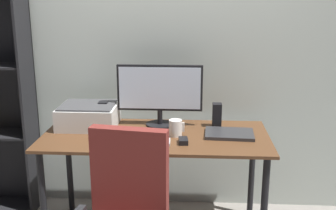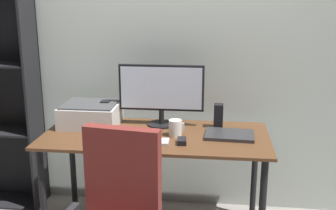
{
  "view_description": "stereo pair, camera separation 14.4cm",
  "coord_description": "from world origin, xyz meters",
  "px_view_note": "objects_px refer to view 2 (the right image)",
  "views": [
    {
      "loc": [
        0.25,
        -2.66,
        1.67
      ],
      "look_at": [
        0.08,
        0.01,
        0.94
      ],
      "focal_mm": 44.93,
      "sensor_mm": 36.0,
      "label": 1
    },
    {
      "loc": [
        0.39,
        -2.65,
        1.67
      ],
      "look_at": [
        0.08,
        0.01,
        0.94
      ],
      "focal_mm": 44.93,
      "sensor_mm": 36.0,
      "label": 2
    }
  ],
  "objects_px": {
    "speaker_right": "(218,116)",
    "speaker_left": "(106,112)",
    "monitor": "(161,91)",
    "mouse": "(182,141)",
    "printer": "(91,114)",
    "desk": "(156,147)",
    "keyboard": "(146,141)",
    "coffee_mug": "(175,128)",
    "laptop": "(229,135)"
  },
  "relations": [
    {
      "from": "desk",
      "to": "speaker_left",
      "type": "bearing_deg",
      "value": 153.12
    },
    {
      "from": "laptop",
      "to": "speaker_right",
      "type": "distance_m",
      "value": 0.21
    },
    {
      "from": "keyboard",
      "to": "coffee_mug",
      "type": "distance_m",
      "value": 0.24
    },
    {
      "from": "desk",
      "to": "laptop",
      "type": "xyz_separation_m",
      "value": [
        0.49,
        0.01,
        0.1
      ]
    },
    {
      "from": "keyboard",
      "to": "laptop",
      "type": "xyz_separation_m",
      "value": [
        0.53,
        0.18,
        0.0
      ]
    },
    {
      "from": "speaker_left",
      "to": "mouse",
      "type": "bearing_deg",
      "value": -31.28
    },
    {
      "from": "laptop",
      "to": "mouse",
      "type": "bearing_deg",
      "value": -147.57
    },
    {
      "from": "keyboard",
      "to": "mouse",
      "type": "distance_m",
      "value": 0.23
    },
    {
      "from": "desk",
      "to": "coffee_mug",
      "type": "height_order",
      "value": "coffee_mug"
    },
    {
      "from": "desk",
      "to": "keyboard",
      "type": "bearing_deg",
      "value": -102.37
    },
    {
      "from": "desk",
      "to": "coffee_mug",
      "type": "xyz_separation_m",
      "value": [
        0.14,
        -0.01,
        0.14
      ]
    },
    {
      "from": "mouse",
      "to": "speaker_left",
      "type": "distance_m",
      "value": 0.68
    },
    {
      "from": "keyboard",
      "to": "speaker_left",
      "type": "relative_size",
      "value": 1.71
    },
    {
      "from": "speaker_left",
      "to": "speaker_right",
      "type": "bearing_deg",
      "value": 0.0
    },
    {
      "from": "mouse",
      "to": "speaker_right",
      "type": "distance_m",
      "value": 0.43
    },
    {
      "from": "laptop",
      "to": "speaker_right",
      "type": "xyz_separation_m",
      "value": [
        -0.08,
        0.18,
        0.07
      ]
    },
    {
      "from": "keyboard",
      "to": "speaker_right",
      "type": "height_order",
      "value": "speaker_right"
    },
    {
      "from": "coffee_mug",
      "to": "printer",
      "type": "distance_m",
      "value": 0.65
    },
    {
      "from": "monitor",
      "to": "keyboard",
      "type": "distance_m",
      "value": 0.45
    },
    {
      "from": "desk",
      "to": "speaker_right",
      "type": "relative_size",
      "value": 8.91
    },
    {
      "from": "mouse",
      "to": "laptop",
      "type": "height_order",
      "value": "mouse"
    },
    {
      "from": "speaker_left",
      "to": "printer",
      "type": "relative_size",
      "value": 0.43
    },
    {
      "from": "speaker_left",
      "to": "printer",
      "type": "distance_m",
      "value": 0.11
    },
    {
      "from": "monitor",
      "to": "coffee_mug",
      "type": "height_order",
      "value": "monitor"
    },
    {
      "from": "printer",
      "to": "monitor",
      "type": "bearing_deg",
      "value": 6.56
    },
    {
      "from": "keyboard",
      "to": "speaker_right",
      "type": "relative_size",
      "value": 1.71
    },
    {
      "from": "mouse",
      "to": "monitor",
      "type": "bearing_deg",
      "value": 110.54
    },
    {
      "from": "monitor",
      "to": "coffee_mug",
      "type": "distance_m",
      "value": 0.32
    },
    {
      "from": "speaker_left",
      "to": "printer",
      "type": "bearing_deg",
      "value": -153.08
    },
    {
      "from": "mouse",
      "to": "speaker_right",
      "type": "bearing_deg",
      "value": 51.69
    },
    {
      "from": "desk",
      "to": "laptop",
      "type": "height_order",
      "value": "laptop"
    },
    {
      "from": "speaker_right",
      "to": "speaker_left",
      "type": "bearing_deg",
      "value": 180.0
    },
    {
      "from": "monitor",
      "to": "coffee_mug",
      "type": "xyz_separation_m",
      "value": [
        0.12,
        -0.22,
        -0.2
      ]
    },
    {
      "from": "mouse",
      "to": "coffee_mug",
      "type": "xyz_separation_m",
      "value": [
        -0.05,
        0.14,
        0.04
      ]
    },
    {
      "from": "laptop",
      "to": "printer",
      "type": "relative_size",
      "value": 0.8
    },
    {
      "from": "keyboard",
      "to": "speaker_right",
      "type": "distance_m",
      "value": 0.59
    },
    {
      "from": "desk",
      "to": "keyboard",
      "type": "relative_size",
      "value": 5.22
    },
    {
      "from": "laptop",
      "to": "printer",
      "type": "xyz_separation_m",
      "value": [
        -0.98,
        0.13,
        0.07
      ]
    },
    {
      "from": "desk",
      "to": "mouse",
      "type": "xyz_separation_m",
      "value": [
        0.19,
        -0.16,
        0.1
      ]
    },
    {
      "from": "coffee_mug",
      "to": "speaker_left",
      "type": "xyz_separation_m",
      "value": [
        -0.53,
        0.21,
        0.03
      ]
    },
    {
      "from": "desk",
      "to": "keyboard",
      "type": "height_order",
      "value": "keyboard"
    },
    {
      "from": "monitor",
      "to": "speaker_left",
      "type": "xyz_separation_m",
      "value": [
        -0.4,
        -0.01,
        -0.17
      ]
    },
    {
      "from": "coffee_mug",
      "to": "laptop",
      "type": "relative_size",
      "value": 0.34
    },
    {
      "from": "coffee_mug",
      "to": "mouse",
      "type": "bearing_deg",
      "value": -68.85
    },
    {
      "from": "desk",
      "to": "printer",
      "type": "distance_m",
      "value": 0.54
    },
    {
      "from": "monitor",
      "to": "mouse",
      "type": "xyz_separation_m",
      "value": [
        0.18,
        -0.36,
        -0.24
      ]
    },
    {
      "from": "desk",
      "to": "printer",
      "type": "xyz_separation_m",
      "value": [
        -0.49,
        0.15,
        0.17
      ]
    },
    {
      "from": "coffee_mug",
      "to": "desk",
      "type": "bearing_deg",
      "value": 174.4
    },
    {
      "from": "desk",
      "to": "speaker_right",
      "type": "xyz_separation_m",
      "value": [
        0.42,
        0.2,
        0.17
      ]
    },
    {
      "from": "monitor",
      "to": "desk",
      "type": "bearing_deg",
      "value": -93.6
    }
  ]
}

